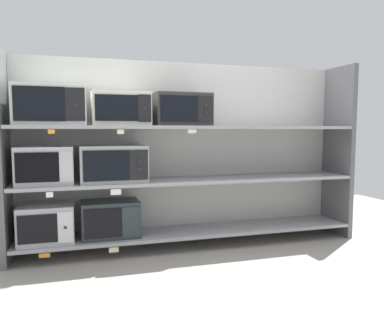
{
  "coord_description": "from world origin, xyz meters",
  "views": [
    {
      "loc": [
        -1.06,
        -3.5,
        1.1
      ],
      "look_at": [
        0.0,
        0.0,
        0.74
      ],
      "focal_mm": 36.5,
      "sensor_mm": 36.0,
      "label": 1
    }
  ],
  "objects_px": {
    "microwave_1": "(110,219)",
    "microwave_3": "(113,164)",
    "microwave_5": "(121,109)",
    "microwave_6": "(181,110)",
    "microwave_2": "(45,165)",
    "microwave_0": "(47,223)",
    "microwave_4": "(50,105)"
  },
  "relations": [
    {
      "from": "microwave_1",
      "to": "microwave_3",
      "type": "distance_m",
      "value": 0.5
    },
    {
      "from": "microwave_5",
      "to": "microwave_6",
      "type": "bearing_deg",
      "value": -0.01
    },
    {
      "from": "microwave_5",
      "to": "microwave_2",
      "type": "bearing_deg",
      "value": 180.0
    },
    {
      "from": "microwave_0",
      "to": "microwave_1",
      "type": "relative_size",
      "value": 0.9
    },
    {
      "from": "microwave_5",
      "to": "microwave_6",
      "type": "relative_size",
      "value": 0.98
    },
    {
      "from": "microwave_1",
      "to": "microwave_4",
      "type": "distance_m",
      "value": 1.1
    },
    {
      "from": "microwave_4",
      "to": "microwave_1",
      "type": "bearing_deg",
      "value": 0.02
    },
    {
      "from": "microwave_6",
      "to": "microwave_1",
      "type": "bearing_deg",
      "value": 180.0
    },
    {
      "from": "microwave_3",
      "to": "microwave_5",
      "type": "distance_m",
      "value": 0.49
    },
    {
      "from": "microwave_0",
      "to": "microwave_1",
      "type": "bearing_deg",
      "value": -0.02
    },
    {
      "from": "microwave_0",
      "to": "microwave_4",
      "type": "bearing_deg",
      "value": -0.34
    },
    {
      "from": "microwave_2",
      "to": "microwave_1",
      "type": "bearing_deg",
      "value": -0.01
    },
    {
      "from": "microwave_0",
      "to": "microwave_5",
      "type": "xyz_separation_m",
      "value": [
        0.64,
        -0.0,
        0.98
      ]
    },
    {
      "from": "microwave_4",
      "to": "microwave_2",
      "type": "bearing_deg",
      "value": 179.74
    },
    {
      "from": "microwave_3",
      "to": "microwave_2",
      "type": "bearing_deg",
      "value": 179.98
    },
    {
      "from": "microwave_2",
      "to": "microwave_6",
      "type": "distance_m",
      "value": 1.28
    },
    {
      "from": "microwave_1",
      "to": "microwave_2",
      "type": "relative_size",
      "value": 1.1
    },
    {
      "from": "microwave_0",
      "to": "microwave_5",
      "type": "height_order",
      "value": "microwave_5"
    },
    {
      "from": "microwave_2",
      "to": "microwave_0",
      "type": "bearing_deg",
      "value": 178.56
    },
    {
      "from": "microwave_4",
      "to": "microwave_6",
      "type": "height_order",
      "value": "microwave_4"
    },
    {
      "from": "microwave_0",
      "to": "microwave_2",
      "type": "relative_size",
      "value": 0.98
    },
    {
      "from": "microwave_3",
      "to": "microwave_6",
      "type": "relative_size",
      "value": 1.12
    },
    {
      "from": "microwave_1",
      "to": "microwave_5",
      "type": "xyz_separation_m",
      "value": [
        0.11,
        0.0,
        0.97
      ]
    },
    {
      "from": "microwave_4",
      "to": "microwave_6",
      "type": "xyz_separation_m",
      "value": [
        1.13,
        0.0,
        -0.02
      ]
    },
    {
      "from": "microwave_0",
      "to": "microwave_6",
      "type": "distance_m",
      "value": 1.54
    },
    {
      "from": "microwave_0",
      "to": "microwave_3",
      "type": "relative_size",
      "value": 0.79
    },
    {
      "from": "microwave_2",
      "to": "microwave_3",
      "type": "height_order",
      "value": "microwave_3"
    },
    {
      "from": "microwave_4",
      "to": "microwave_6",
      "type": "bearing_deg",
      "value": 0.01
    },
    {
      "from": "microwave_2",
      "to": "microwave_5",
      "type": "distance_m",
      "value": 0.8
    },
    {
      "from": "microwave_3",
      "to": "microwave_4",
      "type": "xyz_separation_m",
      "value": [
        -0.51,
        -0.0,
        0.5
      ]
    },
    {
      "from": "microwave_2",
      "to": "microwave_6",
      "type": "xyz_separation_m",
      "value": [
        1.19,
        -0.0,
        0.48
      ]
    },
    {
      "from": "microwave_3",
      "to": "microwave_4",
      "type": "height_order",
      "value": "microwave_4"
    }
  ]
}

